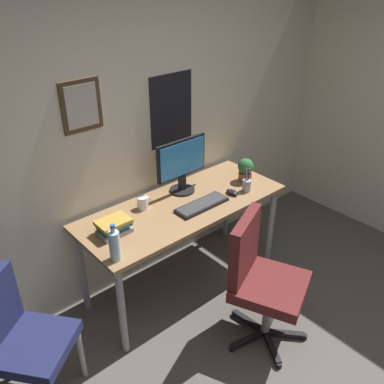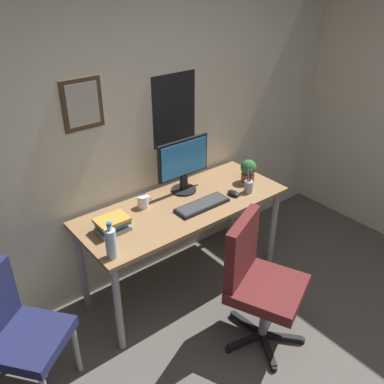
# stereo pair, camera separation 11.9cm
# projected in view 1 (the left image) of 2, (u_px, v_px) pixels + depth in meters

# --- Properties ---
(wall_back) EXTENTS (4.40, 0.10, 2.60)m
(wall_back) POSITION_uv_depth(u_px,v_px,m) (131.00, 127.00, 3.08)
(wall_back) COLOR beige
(wall_back) RESTS_ON ground_plane
(desk) EXTENTS (1.63, 0.66, 0.76)m
(desk) POSITION_uv_depth(u_px,v_px,m) (183.00, 214.00, 3.21)
(desk) COLOR #936D47
(desk) RESTS_ON ground_plane
(office_chair) EXTENTS (0.61, 0.61, 0.95)m
(office_chair) POSITION_uv_depth(u_px,v_px,m) (260.00, 275.00, 2.81)
(office_chair) COLOR #591E1E
(office_chair) RESTS_ON ground_plane
(side_chair) EXTENTS (0.59, 0.59, 0.88)m
(side_chair) POSITION_uv_depth(u_px,v_px,m) (21.00, 336.00, 2.40)
(side_chair) COLOR #1E234C
(side_chair) RESTS_ON ground_plane
(monitor) EXTENTS (0.46, 0.20, 0.43)m
(monitor) POSITION_uv_depth(u_px,v_px,m) (182.00, 164.00, 3.24)
(monitor) COLOR black
(monitor) RESTS_ON desk
(keyboard) EXTENTS (0.43, 0.15, 0.03)m
(keyboard) POSITION_uv_depth(u_px,v_px,m) (202.00, 205.00, 3.14)
(keyboard) COLOR black
(keyboard) RESTS_ON desk
(computer_mouse) EXTENTS (0.06, 0.11, 0.04)m
(computer_mouse) POSITION_uv_depth(u_px,v_px,m) (232.00, 192.00, 3.30)
(computer_mouse) COLOR black
(computer_mouse) RESTS_ON desk
(water_bottle) EXTENTS (0.07, 0.07, 0.25)m
(water_bottle) POSITION_uv_depth(u_px,v_px,m) (115.00, 245.00, 2.55)
(water_bottle) COLOR silver
(water_bottle) RESTS_ON desk
(coffee_mug_near) EXTENTS (0.12, 0.08, 0.10)m
(coffee_mug_near) POSITION_uv_depth(u_px,v_px,m) (143.00, 203.00, 3.10)
(coffee_mug_near) COLOR white
(coffee_mug_near) RESTS_ON desk
(potted_plant) EXTENTS (0.13, 0.13, 0.20)m
(potted_plant) POSITION_uv_depth(u_px,v_px,m) (245.00, 169.00, 3.46)
(potted_plant) COLOR brown
(potted_plant) RESTS_ON desk
(pen_cup) EXTENTS (0.07, 0.07, 0.20)m
(pen_cup) POSITION_uv_depth(u_px,v_px,m) (247.00, 185.00, 3.33)
(pen_cup) COLOR #9EA0A5
(pen_cup) RESTS_ON desk
(book_stack_left) EXTENTS (0.22, 0.17, 0.10)m
(book_stack_left) POSITION_uv_depth(u_px,v_px,m) (113.00, 226.00, 2.82)
(book_stack_left) COLOR gray
(book_stack_left) RESTS_ON desk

